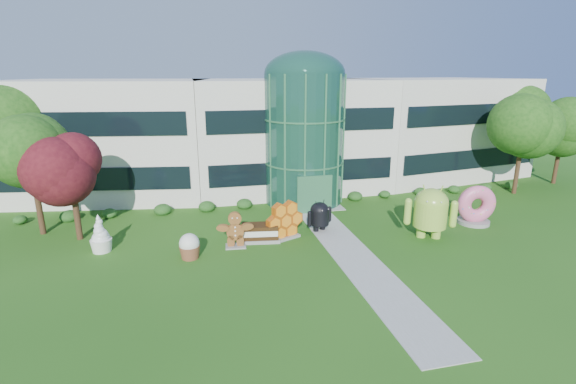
{
  "coord_description": "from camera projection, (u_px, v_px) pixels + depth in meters",
  "views": [
    {
      "loc": [
        -8.44,
        -18.71,
        9.94
      ],
      "look_at": [
        -2.66,
        6.0,
        2.6
      ],
      "focal_mm": 26.0,
      "sensor_mm": 36.0,
      "label": 1
    }
  ],
  "objects": [
    {
      "name": "ground",
      "position": [
        362.0,
        266.0,
        22.11
      ],
      "size": [
        140.0,
        140.0,
        0.0
      ],
      "primitive_type": "plane",
      "color": "#215114",
      "rests_on": "ground"
    },
    {
      "name": "building",
      "position": [
        286.0,
        133.0,
        37.66
      ],
      "size": [
        46.0,
        15.0,
        9.3
      ],
      "primitive_type": null,
      "color": "beige",
      "rests_on": "ground"
    },
    {
      "name": "atrium",
      "position": [
        304.0,
        140.0,
        31.98
      ],
      "size": [
        6.0,
        6.0,
        9.8
      ],
      "primitive_type": "cylinder",
      "color": "#194738",
      "rests_on": "ground"
    },
    {
      "name": "walkway",
      "position": [
        349.0,
        251.0,
        23.98
      ],
      "size": [
        2.4,
        20.0,
        0.04
      ],
      "primitive_type": "cube",
      "color": "#9E9E93",
      "rests_on": "ground"
    },
    {
      "name": "tree_red",
      "position": [
        73.0,
        192.0,
        24.9
      ],
      "size": [
        4.0,
        4.0,
        6.0
      ],
      "primitive_type": null,
      "color": "#3F0C14",
      "rests_on": "ground"
    },
    {
      "name": "trees_backdrop",
      "position": [
        300.0,
        147.0,
        33.11
      ],
      "size": [
        52.0,
        8.0,
        8.4
      ],
      "primitive_type": null,
      "color": "#184611",
      "rests_on": "ground"
    },
    {
      "name": "android_green",
      "position": [
        431.0,
        209.0,
        25.5
      ],
      "size": [
        3.86,
        3.29,
        3.7
      ],
      "primitive_type": null,
      "rotation": [
        0.0,
        0.0,
        -0.41
      ],
      "color": "#9AC840",
      "rests_on": "ground"
    },
    {
      "name": "android_black",
      "position": [
        320.0,
        214.0,
        26.77
      ],
      "size": [
        2.34,
        1.97,
        2.26
      ],
      "primitive_type": null,
      "rotation": [
        0.0,
        0.0,
        0.38
      ],
      "color": "black",
      "rests_on": "ground"
    },
    {
      "name": "donut",
      "position": [
        475.0,
        204.0,
        28.03
      ],
      "size": [
        2.81,
        1.71,
        2.73
      ],
      "primitive_type": null,
      "rotation": [
        0.0,
        0.0,
        -0.18
      ],
      "color": "#E05585",
      "rests_on": "ground"
    },
    {
      "name": "gingerbread",
      "position": [
        235.0,
        229.0,
        24.27
      ],
      "size": [
        2.45,
        1.12,
        2.2
      ],
      "primitive_type": null,
      "rotation": [
        0.0,
        0.0,
        -0.08
      ],
      "color": "brown",
      "rests_on": "ground"
    },
    {
      "name": "ice_cream_sandwich",
      "position": [
        260.0,
        233.0,
        25.31
      ],
      "size": [
        2.54,
        1.52,
        1.07
      ],
      "primitive_type": null,
      "rotation": [
        0.0,
        0.0,
        -0.14
      ],
      "color": "black",
      "rests_on": "ground"
    },
    {
      "name": "honeycomb",
      "position": [
        285.0,
        222.0,
        25.56
      ],
      "size": [
        2.88,
        2.0,
        2.14
      ],
      "primitive_type": null,
      "rotation": [
        0.0,
        0.0,
        0.42
      ],
      "color": "orange",
      "rests_on": "ground"
    },
    {
      "name": "froyo",
      "position": [
        100.0,
        233.0,
        23.68
      ],
      "size": [
        1.48,
        1.48,
        2.21
      ],
      "primitive_type": null,
      "rotation": [
        0.0,
        0.0,
        0.17
      ],
      "color": "white",
      "rests_on": "ground"
    },
    {
      "name": "cupcake",
      "position": [
        189.0,
        246.0,
        22.9
      ],
      "size": [
        1.55,
        1.55,
        1.44
      ],
      "primitive_type": null,
      "rotation": [
        0.0,
        0.0,
        0.37
      ],
      "color": "white",
      "rests_on": "ground"
    }
  ]
}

